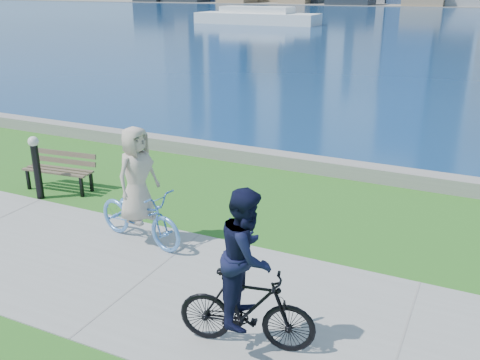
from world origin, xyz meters
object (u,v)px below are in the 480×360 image
object	(u,v)px
bollard_lamp	(36,163)
cyclist_woman	(139,201)
park_bench	(61,167)
cyclist_man	(247,283)

from	to	relation	value
bollard_lamp	cyclist_woman	size ratio (longest dim) A/B	0.65
park_bench	cyclist_woman	size ratio (longest dim) A/B	0.78
cyclist_man	park_bench	bearing A→B (deg)	49.90
cyclist_woman	park_bench	bearing A→B (deg)	76.93
cyclist_man	cyclist_woman	bearing A→B (deg)	45.97
park_bench	cyclist_man	distance (m)	7.09
bollard_lamp	cyclist_man	size ratio (longest dim) A/B	0.65
park_bench	cyclist_woman	bearing A→B (deg)	-30.59
cyclist_woman	cyclist_man	world-z (taller)	cyclist_man
park_bench	cyclist_woman	xyz separation A→B (m)	(3.23, -1.47, 0.30)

